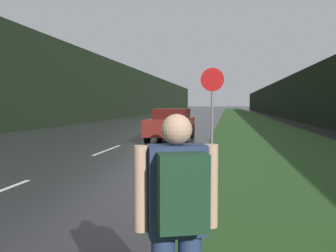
{
  "coord_description": "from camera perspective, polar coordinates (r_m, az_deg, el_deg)",
  "views": [
    {
      "loc": [
        4.51,
        0.54,
        1.75
      ],
      "look_at": [
        2.1,
        14.92,
        0.86
      ],
      "focal_mm": 38.0,
      "sensor_mm": 36.0,
      "label": 1
    }
  ],
  "objects": [
    {
      "name": "lane_stripe_e",
      "position": [
        27.38,
        -0.0,
        -0.15
      ],
      "size": [
        0.12,
        3.0,
        0.01
      ],
      "primitive_type": "cube",
      "color": "silver",
      "rests_on": "ground_plane"
    },
    {
      "name": "car_passing_near",
      "position": [
        17.3,
        0.58,
        0.34
      ],
      "size": [
        1.95,
        4.66,
        1.54
      ],
      "rotation": [
        0.0,
        0.0,
        3.14
      ],
      "color": "maroon",
      "rests_on": "ground_plane"
    },
    {
      "name": "grass_verge",
      "position": [
        39.56,
        12.61,
        0.9
      ],
      "size": [
        6.0,
        240.0,
        0.02
      ],
      "primitive_type": "cube",
      "color": "#26471E",
      "rests_on": "ground_plane"
    },
    {
      "name": "treeline_far_side",
      "position": [
        51.48,
        -6.51,
        5.37
      ],
      "size": [
        2.0,
        140.0,
        6.89
      ],
      "primitive_type": "cube",
      "color": "black",
      "rests_on": "ground_plane"
    },
    {
      "name": "hitchhiker_with_backpack",
      "position": [
        2.49,
        1.55,
        -14.73
      ],
      "size": [
        0.56,
        0.5,
        1.68
      ],
      "rotation": [
        0.0,
        0.0,
        0.33
      ],
      "color": "navy",
      "rests_on": "ground_plane"
    },
    {
      "name": "lane_stripe_d",
      "position": [
        20.52,
        -3.23,
        -1.38
      ],
      "size": [
        0.12,
        3.0,
        0.01
      ],
      "primitive_type": "cube",
      "color": "silver",
      "rests_on": "ground_plane"
    },
    {
      "name": "lane_stripe_c",
      "position": [
        13.82,
        -9.65,
        -3.8
      ],
      "size": [
        0.12,
        3.0,
        0.01
      ],
      "primitive_type": "cube",
      "color": "silver",
      "rests_on": "ground_plane"
    },
    {
      "name": "treeline_near_side",
      "position": [
        50.14,
        18.91,
        4.25
      ],
      "size": [
        2.0,
        140.0,
        5.13
      ],
      "primitive_type": "cube",
      "color": "black",
      "rests_on": "ground_plane"
    },
    {
      "name": "stop_sign",
      "position": [
        11.04,
        7.09,
        3.66
      ],
      "size": [
        0.72,
        0.07,
        2.86
      ],
      "color": "slate",
      "rests_on": "ground_plane"
    }
  ]
}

